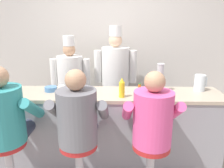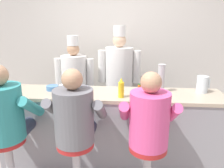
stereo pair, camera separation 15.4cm
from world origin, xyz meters
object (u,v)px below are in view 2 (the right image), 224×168
(water_pitcher_clear, at_px, (202,84))
(cup_stack_steel, at_px, (161,78))
(coffee_mug_white, at_px, (63,88))
(diner_seated_pink, at_px, (149,124))
(diner_seated_grey, at_px, (75,121))
(breakfast_plate, at_px, (72,95))
(mustard_bottle_yellow, at_px, (121,88))
(cook_in_whites_far, at_px, (119,75))
(hot_sauce_bottle_orange, at_px, (139,91))
(ketchup_bottle_red, at_px, (151,87))
(diner_seated_teal, at_px, (5,117))
(cereal_bowl, at_px, (53,88))
(cook_in_whites_near, at_px, (75,81))

(water_pitcher_clear, xyz_separation_m, cup_stack_steel, (-0.50, -0.03, 0.07))
(coffee_mug_white, relative_size, diner_seated_pink, 0.09)
(diner_seated_grey, relative_size, diner_seated_pink, 1.01)
(breakfast_plate, distance_m, diner_seated_pink, 0.95)
(mustard_bottle_yellow, distance_m, cook_in_whites_far, 1.14)
(water_pitcher_clear, relative_size, cup_stack_steel, 0.58)
(hot_sauce_bottle_orange, height_order, cup_stack_steel, cup_stack_steel)
(hot_sauce_bottle_orange, xyz_separation_m, breakfast_plate, (-0.77, -0.05, -0.06))
(mustard_bottle_yellow, bearing_deg, ketchup_bottle_red, 10.36)
(coffee_mug_white, xyz_separation_m, cup_stack_steel, (1.20, 0.09, 0.13))
(coffee_mug_white, distance_m, cup_stack_steel, 1.21)
(diner_seated_pink, bearing_deg, cup_stack_steel, 74.23)
(diner_seated_grey, bearing_deg, diner_seated_teal, 179.88)
(breakfast_plate, bearing_deg, hot_sauce_bottle_orange, 3.85)
(mustard_bottle_yellow, distance_m, hot_sauce_bottle_orange, 0.21)
(ketchup_bottle_red, height_order, cup_stack_steel, cup_stack_steel)
(water_pitcher_clear, distance_m, diner_seated_pink, 1.00)
(ketchup_bottle_red, distance_m, water_pitcher_clear, 0.67)
(cup_stack_steel, height_order, diner_seated_pink, diner_seated_pink)
(ketchup_bottle_red, relative_size, cereal_bowl, 1.57)
(cereal_bowl, bearing_deg, hot_sauce_bottle_orange, -8.98)
(hot_sauce_bottle_orange, xyz_separation_m, diner_seated_grey, (-0.64, -0.46, -0.18))
(coffee_mug_white, xyz_separation_m, cook_in_whites_far, (0.64, 0.98, -0.06))
(diner_seated_grey, height_order, cook_in_whites_near, cook_in_whites_near)
(ketchup_bottle_red, bearing_deg, cereal_bowl, 173.04)
(cereal_bowl, relative_size, coffee_mug_white, 1.26)
(diner_seated_teal, height_order, cook_in_whites_far, cook_in_whites_far)
(mustard_bottle_yellow, bearing_deg, cook_in_whites_near, 128.50)
(diner_seated_pink, height_order, cook_in_whites_far, cook_in_whites_far)
(breakfast_plate, distance_m, coffee_mug_white, 0.23)
(ketchup_bottle_red, height_order, breakfast_plate, ketchup_bottle_red)
(mustard_bottle_yellow, xyz_separation_m, cereal_bowl, (-0.88, 0.21, -0.08))
(water_pitcher_clear, xyz_separation_m, cook_in_whites_far, (-1.06, 0.86, -0.12))
(diner_seated_teal, height_order, cook_in_whites_near, cook_in_whites_near)
(cup_stack_steel, xyz_separation_m, diner_seated_pink, (-0.19, -0.66, -0.29))
(coffee_mug_white, distance_m, cook_in_whites_near, 0.87)
(breakfast_plate, height_order, coffee_mug_white, coffee_mug_white)
(ketchup_bottle_red, bearing_deg, breakfast_plate, -175.27)
(ketchup_bottle_red, relative_size, coffee_mug_white, 1.98)
(cereal_bowl, relative_size, cook_in_whites_far, 0.09)
(diner_seated_grey, bearing_deg, mustard_bottle_yellow, 44.48)
(cup_stack_steel, distance_m, diner_seated_teal, 1.77)
(diner_seated_grey, height_order, diner_seated_pink, diner_seated_grey)
(cereal_bowl, bearing_deg, diner_seated_grey, -54.99)
(diner_seated_teal, relative_size, cook_in_whites_near, 0.88)
(water_pitcher_clear, xyz_separation_m, cook_in_whites_near, (-1.77, 0.73, -0.20))
(hot_sauce_bottle_orange, distance_m, cup_stack_steel, 0.35)
(mustard_bottle_yellow, height_order, cook_in_whites_near, cook_in_whites_near)
(breakfast_plate, relative_size, diner_seated_grey, 0.18)
(water_pitcher_clear, distance_m, diner_seated_grey, 1.58)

